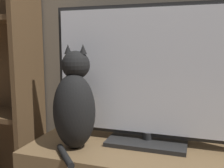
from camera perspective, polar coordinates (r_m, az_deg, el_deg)
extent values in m
cube|color=black|center=(1.32, 7.70, -12.20)|extent=(0.38, 0.23, 0.02)
cylinder|color=black|center=(1.31, 7.72, -11.07)|extent=(0.04, 0.04, 0.04)
cube|color=black|center=(1.25, 8.08, 2.64)|extent=(0.94, 0.02, 0.63)
cube|color=white|center=(1.24, 7.96, 2.58)|extent=(0.90, 0.01, 0.59)
ellipsoid|color=black|center=(1.22, -8.21, -5.91)|extent=(0.22, 0.20, 0.35)
ellipsoid|color=olive|center=(1.28, -7.25, -5.98)|extent=(0.11, 0.07, 0.19)
sphere|color=black|center=(1.22, -7.89, 4.13)|extent=(0.15, 0.15, 0.13)
cone|color=black|center=(1.23, -9.56, 7.47)|extent=(0.04, 0.04, 0.04)
cone|color=black|center=(1.20, -6.32, 7.52)|extent=(0.04, 0.04, 0.04)
cylinder|color=black|center=(1.16, -10.20, -15.10)|extent=(0.16, 0.18, 0.03)
cube|color=brown|center=(1.60, -17.78, 3.04)|extent=(0.03, 0.28, 1.76)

